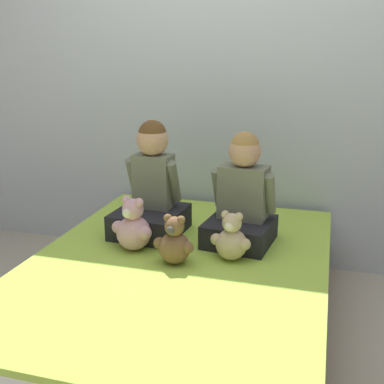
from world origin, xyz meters
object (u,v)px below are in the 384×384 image
object	(u,v)px
bed	(178,298)
child_on_right	(242,199)
child_on_left	(152,191)
teddy_bear_held_by_left_child	(133,228)
teddy_bear_held_by_right_child	(231,240)
teddy_bear_between_children	(174,243)

from	to	relation	value
bed	child_on_right	xyz separation A→B (m)	(0.25, 0.34, 0.45)
child_on_left	child_on_right	bearing A→B (deg)	4.12
child_on_left	teddy_bear_held_by_left_child	bearing A→B (deg)	-86.55
child_on_right	teddy_bear_held_by_right_child	world-z (taller)	child_on_right
child_on_left	teddy_bear_between_children	bearing A→B (deg)	-51.36
teddy_bear_held_by_left_child	teddy_bear_between_children	xyz separation A→B (m)	(0.26, -0.10, -0.02)
bed	teddy_bear_between_children	world-z (taller)	teddy_bear_between_children
child_on_left	teddy_bear_held_by_left_child	size ratio (longest dim) A/B	2.23
bed	teddy_bear_held_by_right_child	bearing A→B (deg)	19.31
child_on_right	teddy_bear_held_by_left_child	bearing A→B (deg)	-145.81
bed	child_on_right	size ratio (longest dim) A/B	3.26
teddy_bear_held_by_left_child	teddy_bear_between_children	size ratio (longest dim) A/B	1.15
bed	child_on_left	world-z (taller)	child_on_left
child_on_right	teddy_bear_between_children	size ratio (longest dim) A/B	2.41
bed	teddy_bear_held_by_right_child	world-z (taller)	teddy_bear_held_by_right_child
teddy_bear_held_by_right_child	child_on_left	bearing A→B (deg)	163.01
teddy_bear_between_children	teddy_bear_held_by_right_child	bearing A→B (deg)	30.72
child_on_left	teddy_bear_between_children	world-z (taller)	child_on_left
child_on_left	teddy_bear_held_by_left_child	world-z (taller)	child_on_left
teddy_bear_held_by_left_child	teddy_bear_between_children	world-z (taller)	teddy_bear_held_by_left_child
bed	child_on_right	distance (m)	0.61
child_on_right	teddy_bear_held_by_left_child	world-z (taller)	child_on_right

